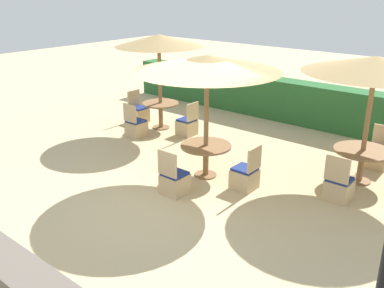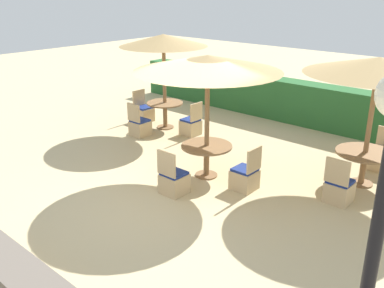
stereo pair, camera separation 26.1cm
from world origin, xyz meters
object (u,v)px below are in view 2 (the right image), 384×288
(parasol_center, at_px, (208,64))
(patio_chair_center_east, at_px, (245,177))
(round_table_center, at_px, (207,152))
(patio_chair_center_south, at_px, (174,181))
(lamp_post, at_px, (384,195))
(round_table_back_left, at_px, (165,108))
(parasol_back_right, at_px, (379,66))
(patio_chair_back_right_north, at_px, (382,158))
(patio_chair_back_right_south, at_px, (339,189))
(patio_chair_back_left_east, at_px, (191,126))
(parasol_back_left, at_px, (163,41))
(patio_chair_back_left_south, at_px, (140,126))
(round_table_back_right, at_px, (365,158))
(patio_chair_back_left_west, at_px, (144,113))

(parasol_center, distance_m, patio_chair_center_east, 2.37)
(round_table_center, bearing_deg, patio_chair_center_south, -87.27)
(lamp_post, xyz_separation_m, round_table_back_left, (-7.51, 5.05, -1.77))
(parasol_back_right, relative_size, patio_chair_back_right_north, 2.99)
(patio_chair_back_right_south, height_order, patio_chair_back_left_east, same)
(lamp_post, height_order, patio_chair_back_right_north, lamp_post)
(parasol_back_left, height_order, patio_chair_back_left_south, parasol_back_left)
(round_table_back_right, distance_m, patio_chair_back_left_south, 5.79)
(round_table_center, xyz_separation_m, round_table_back_left, (-3.00, 1.76, 0.02))
(round_table_center, relative_size, parasol_back_left, 0.41)
(parasol_back_right, xyz_separation_m, patio_chair_back_right_north, (0.03, 1.04, -2.18))
(patio_chair_back_right_north, xyz_separation_m, patio_chair_back_left_south, (-5.72, -2.05, 0.00))
(round_table_back_right, relative_size, parasol_center, 0.39)
(round_table_back_right, distance_m, patio_chair_center_east, 2.47)
(patio_chair_back_left_west, bearing_deg, patio_chair_back_left_south, 42.91)
(patio_chair_back_right_north, relative_size, round_table_center, 0.86)
(patio_chair_back_right_south, height_order, patio_chair_back_right_north, same)
(round_table_back_right, relative_size, patio_chair_back_left_south, 1.26)
(lamp_post, height_order, parasol_back_right, lamp_post)
(lamp_post, xyz_separation_m, patio_chair_center_south, (-4.45, 2.23, -2.09))
(round_table_back_right, distance_m, patio_chair_center_south, 3.90)
(round_table_back_right, xyz_separation_m, patio_chair_back_left_south, (-5.69, -1.01, -0.32))
(parasol_center, relative_size, patio_chair_center_south, 3.21)
(patio_chair_back_right_north, xyz_separation_m, round_table_back_left, (-5.69, -1.10, 0.32))
(parasol_back_right, relative_size, parasol_center, 0.93)
(patio_chair_back_right_north, height_order, parasol_center, parasol_center)
(round_table_back_left, bearing_deg, patio_chair_back_right_north, 10.93)
(round_table_back_right, height_order, patio_chair_back_left_east, patio_chair_back_left_east)
(lamp_post, bearing_deg, parasol_center, 143.82)
(patio_chair_back_right_south, distance_m, round_table_center, 2.75)
(lamp_post, height_order, patio_chair_center_south, lamp_post)
(patio_chair_back_left_south, relative_size, patio_chair_back_left_west, 1.00)
(round_table_back_right, relative_size, patio_chair_center_south, 1.26)
(patio_chair_back_right_south, distance_m, patio_chair_back_left_west, 6.65)
(round_table_center, height_order, round_table_back_left, round_table_back_left)
(patio_chair_back_right_north, bearing_deg, patio_chair_back_left_west, 9.27)
(parasol_back_left, bearing_deg, patio_chair_back_left_south, -91.77)
(patio_chair_back_right_south, xyz_separation_m, patio_chair_back_left_west, (-6.56, 1.04, 0.00))
(parasol_back_right, height_order, patio_chair_back_right_south, parasol_back_right)
(patio_chair_back_right_south, relative_size, round_table_center, 0.86)
(round_table_back_right, bearing_deg, patio_chair_back_left_east, -179.55)
(patio_chair_center_south, bearing_deg, patio_chair_back_left_south, 148.74)
(patio_chair_back_right_north, distance_m, round_table_back_left, 5.81)
(lamp_post, bearing_deg, round_table_back_right, 109.85)
(patio_chair_center_east, bearing_deg, patio_chair_back_left_west, 70.40)
(round_table_back_left, bearing_deg, lamp_post, -33.94)
(patio_chair_center_south, relative_size, patio_chair_center_east, 1.00)
(patio_chair_back_right_north, height_order, patio_chair_center_east, same)
(parasol_back_right, relative_size, patio_chair_back_left_east, 2.99)
(lamp_post, bearing_deg, patio_chair_back_right_north, 106.44)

